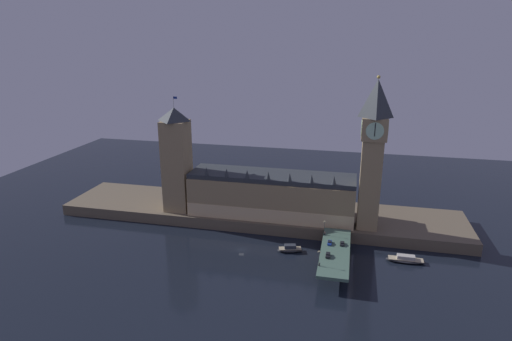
% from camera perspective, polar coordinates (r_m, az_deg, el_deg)
% --- Properties ---
extents(ground_plane, '(400.00, 400.00, 0.00)m').
position_cam_1_polar(ground_plane, '(207.76, -1.96, -10.50)').
color(ground_plane, black).
extents(embankment, '(220.00, 42.00, 5.88)m').
position_cam_1_polar(embankment, '(240.82, 0.41, -5.68)').
color(embankment, brown).
rests_on(embankment, ground_plane).
extents(parliament_hall, '(86.86, 23.81, 27.19)m').
position_cam_1_polar(parliament_hall, '(227.85, 2.10, -3.20)').
color(parliament_hall, '#9E845B').
rests_on(parliament_hall, embankment).
extents(clock_tower, '(12.13, 12.24, 74.82)m').
position_cam_1_polar(clock_tower, '(210.64, 15.29, 2.57)').
color(clock_tower, '#9E845B').
rests_on(clock_tower, embankment).
extents(victoria_tower, '(13.38, 13.38, 62.48)m').
position_cam_1_polar(victoria_tower, '(233.39, -10.53, 1.41)').
color(victoria_tower, '#9E845B').
rests_on(victoria_tower, embankment).
extents(bridge, '(12.70, 46.00, 7.24)m').
position_cam_1_polar(bridge, '(195.28, 10.48, -10.95)').
color(bridge, '#476656').
rests_on(bridge, ground_plane).
extents(car_northbound_lead, '(1.90, 4.55, 1.35)m').
position_cam_1_polar(car_northbound_lead, '(199.47, 9.80, -9.46)').
color(car_northbound_lead, navy).
rests_on(car_northbound_lead, bridge).
extents(car_northbound_trail, '(1.87, 4.42, 1.60)m').
position_cam_1_polar(car_northbound_trail, '(188.61, 9.57, -11.05)').
color(car_northbound_trail, black).
rests_on(car_northbound_trail, bridge).
extents(car_southbound_trail, '(1.96, 4.08, 1.36)m').
position_cam_1_polar(car_southbound_trail, '(199.66, 11.42, -9.53)').
color(car_southbound_trail, black).
rests_on(car_southbound_trail, bridge).
extents(pedestrian_near_rail, '(0.38, 0.38, 1.81)m').
position_cam_1_polar(pedestrian_near_rail, '(180.84, 8.48, -12.23)').
color(pedestrian_near_rail, black).
rests_on(pedestrian_near_rail, bridge).
extents(pedestrian_far_rail, '(0.38, 0.38, 1.59)m').
position_cam_1_polar(pedestrian_far_rail, '(207.61, 9.18, -8.26)').
color(pedestrian_far_rail, black).
rests_on(pedestrian_far_rail, bridge).
extents(street_lamp_near, '(1.34, 0.60, 6.83)m').
position_cam_1_polar(street_lamp_near, '(179.62, 8.41, -11.24)').
color(street_lamp_near, '#2D3333').
rests_on(street_lamp_near, bridge).
extents(street_lamp_far, '(1.34, 0.60, 7.31)m').
position_cam_1_polar(street_lamp_far, '(205.87, 9.11, -7.34)').
color(street_lamp_far, '#2D3333').
rests_on(street_lamp_far, bridge).
extents(boat_upstream, '(12.63, 7.24, 3.56)m').
position_cam_1_polar(boat_upstream, '(205.94, 4.56, -10.40)').
color(boat_upstream, '#28282D').
rests_on(boat_upstream, ground_plane).
extents(boat_downstream, '(17.21, 5.00, 3.31)m').
position_cam_1_polar(boat_downstream, '(207.86, 19.33, -11.15)').
color(boat_downstream, '#28282D').
rests_on(boat_downstream, ground_plane).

